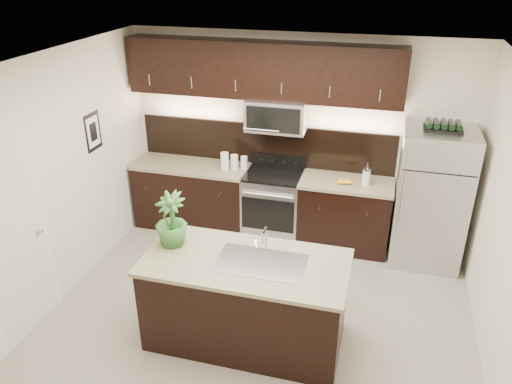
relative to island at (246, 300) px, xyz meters
The scene contains 12 objects.
ground 0.61m from the island, 84.07° to the left, with size 4.50×4.50×0.00m, color gray.
room_walls 1.27m from the island, 101.95° to the left, with size 4.52×4.02×2.71m.
counter_run 2.11m from the island, 101.39° to the left, with size 3.51×0.65×0.94m.
upper_fixtures 2.80m from the island, 99.99° to the left, with size 3.49×0.40×1.66m.
island is the anchor object (origin of this frame).
sink_faucet 0.51m from the island, ahead, with size 0.84×0.50×0.28m.
refrigerator 2.71m from the island, 48.48° to the left, with size 0.84×0.76×1.74m, color #B2B2B7.
wine_rack 2.98m from the island, 48.48° to the left, with size 0.43×0.27×0.10m.
plant 1.09m from the island, behind, with size 0.31×0.31×0.56m, color #2D6026.
canisters 2.27m from the island, 110.79° to the left, with size 0.33×0.21×0.24m.
french_press 2.32m from the island, 64.04° to the left, with size 0.10×0.10×0.29m.
bananas 2.16m from the island, 71.35° to the left, with size 0.19×0.15×0.06m, color gold.
Camera 1 is at (1.09, -4.17, 3.59)m, focal length 35.00 mm.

